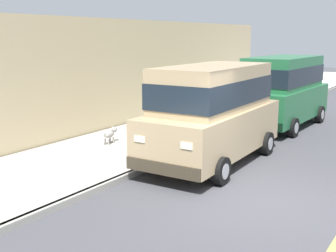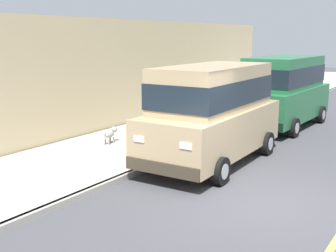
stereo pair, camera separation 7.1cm
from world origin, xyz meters
name	(u,v)px [view 1 (the left image)]	position (x,y,z in m)	size (l,w,h in m)	color
ground_plane	(265,202)	(0.00, 0.00, 0.00)	(80.00, 80.00, 0.00)	#424247
curb	(137,172)	(-3.20, 0.00, 0.07)	(0.16, 64.00, 0.14)	gray
sidewalk	(81,160)	(-5.00, 0.00, 0.07)	(3.60, 64.00, 0.14)	#A8A59E
car_tan_van	(213,110)	(-2.18, 1.92, 1.39)	(2.21, 4.94, 2.52)	tan
car_green_van	(283,88)	(-2.21, 7.45, 1.39)	(2.24, 4.95, 2.52)	#23663D
dog_grey	(110,134)	(-5.38, 1.63, 0.43)	(0.26, 0.75, 0.49)	#999691
building_facade	(141,72)	(-7.10, 5.52, 1.91)	(0.50, 20.00, 3.82)	tan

